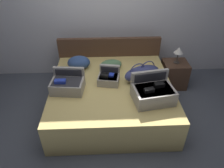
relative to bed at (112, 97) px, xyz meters
The scene contains 12 objects.
ground_plane 0.47m from the bed, 90.00° to the right, with size 12.00×12.00×0.00m, color #4C515B.
back_wall 1.63m from the bed, 90.00° to the left, with size 8.00×0.10×2.60m, color silver.
bed is the anchor object (origin of this frame).
headboard 0.95m from the bed, 90.00° to the left, with size 1.88×0.08×0.87m, color #4C3323.
hard_case_large 0.78m from the bed, 35.81° to the right, with size 0.60×0.49×0.37m.
hard_case_medium 0.75m from the bed, 169.92° to the right, with size 0.50×0.40×0.30m.
hard_case_small 0.35m from the bed, 123.91° to the left, with size 0.36×0.34×0.24m.
duffel_bag 0.62m from the bed, 11.53° to the left, with size 0.65×0.46×0.32m.
pillow_near_headboard 0.57m from the bed, 88.94° to the left, with size 0.37×0.24×0.16m, color #4C724C.
pillow_center_head 0.82m from the bed, 136.60° to the left, with size 0.38×0.29×0.22m, color navy.
nightstand 1.36m from the bed, 28.14° to the left, with size 0.44×0.40×0.49m, color #4C3323.
table_lamp 1.44m from the bed, 28.14° to the left, with size 0.16×0.16×0.31m.
Camera 1 is at (-0.12, -2.30, 2.44)m, focal length 34.53 mm.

